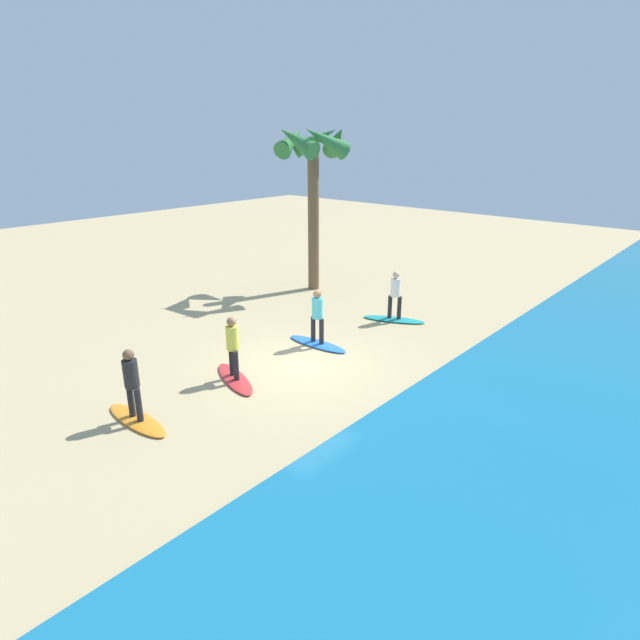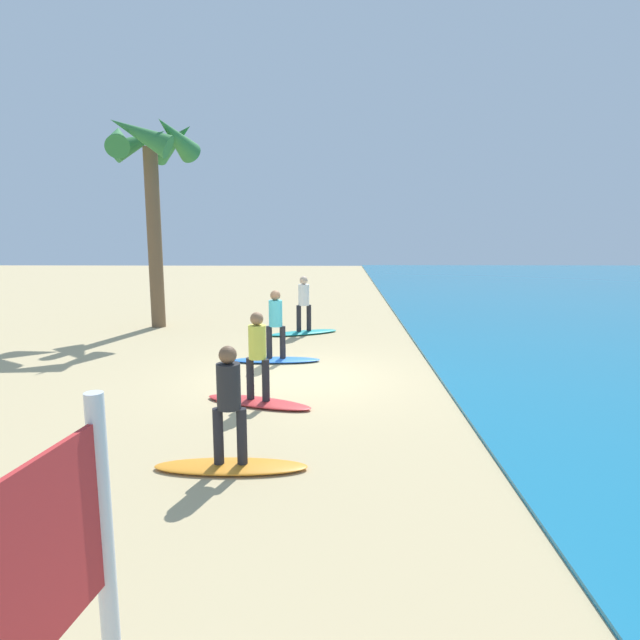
{
  "view_description": "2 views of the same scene",
  "coord_description": "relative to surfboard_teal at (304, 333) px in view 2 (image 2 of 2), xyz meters",
  "views": [
    {
      "loc": [
        9.38,
        8.96,
        6.0
      ],
      "look_at": [
        -0.82,
        -0.04,
        1.1
      ],
      "focal_mm": 29.05,
      "sensor_mm": 36.0,
      "label": 1
    },
    {
      "loc": [
        11.76,
        0.65,
        3.36
      ],
      "look_at": [
        -0.24,
        0.44,
        1.23
      ],
      "focal_mm": 31.7,
      "sensor_mm": 36.0,
      "label": 2
    }
  ],
  "objects": [
    {
      "name": "surfer_blue",
      "position": [
        3.35,
        -0.51,
        0.99
      ],
      "size": [
        0.32,
        0.46,
        1.64
      ],
      "color": "#232328",
      "rests_on": "surfboard_blue"
    },
    {
      "name": "surfboard_teal",
      "position": [
        0.0,
        0.0,
        0.0
      ],
      "size": [
        1.35,
        2.15,
        0.09
      ],
      "primitive_type": "ellipsoid",
      "rotation": [
        0.0,
        0.0,
        1.98
      ],
      "color": "teal",
      "rests_on": "ground"
    },
    {
      "name": "surfer_teal",
      "position": [
        0.0,
        0.0,
        0.99
      ],
      "size": [
        0.32,
        0.43,
        1.64
      ],
      "color": "#232328",
      "rests_on": "surfboard_teal"
    },
    {
      "name": "surfboard_red",
      "position": [
        6.53,
        -0.54,
        0.0
      ],
      "size": [
        1.26,
        2.16,
        0.09
      ],
      "primitive_type": "ellipsoid",
      "rotation": [
        0.0,
        0.0,
        1.22
      ],
      "color": "red",
      "rests_on": "ground"
    },
    {
      "name": "palm_tree",
      "position": [
        -1.11,
        -4.68,
        5.15
      ],
      "size": [
        2.88,
        3.03,
        6.49
      ],
      "color": "brown",
      "rests_on": "ground"
    },
    {
      "name": "surfboard_blue",
      "position": [
        3.35,
        -0.51,
        0.0
      ],
      "size": [
        0.65,
        2.12,
        0.09
      ],
      "primitive_type": "ellipsoid",
      "rotation": [
        0.0,
        0.0,
        1.61
      ],
      "color": "blue",
      "rests_on": "ground"
    },
    {
      "name": "surfer_red",
      "position": [
        6.53,
        -0.54,
        0.99
      ],
      "size": [
        0.32,
        0.44,
        1.64
      ],
      "color": "#232328",
      "rests_on": "surfboard_red"
    },
    {
      "name": "surfer_orange",
      "position": [
        9.28,
        -0.57,
        0.99
      ],
      "size": [
        0.32,
        0.46,
        1.64
      ],
      "color": "#232328",
      "rests_on": "surfboard_orange"
    },
    {
      "name": "ground_plane",
      "position": [
        4.73,
        0.12,
        -0.04
      ],
      "size": [
        60.0,
        60.0,
        0.0
      ],
      "primitive_type": "plane",
      "color": "tan"
    },
    {
      "name": "surfboard_orange",
      "position": [
        9.28,
        -0.57,
        0.0
      ],
      "size": [
        0.58,
        2.1,
        0.09
      ],
      "primitive_type": "ellipsoid",
      "rotation": [
        0.0,
        0.0,
        1.58
      ],
      "color": "orange",
      "rests_on": "ground"
    }
  ]
}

